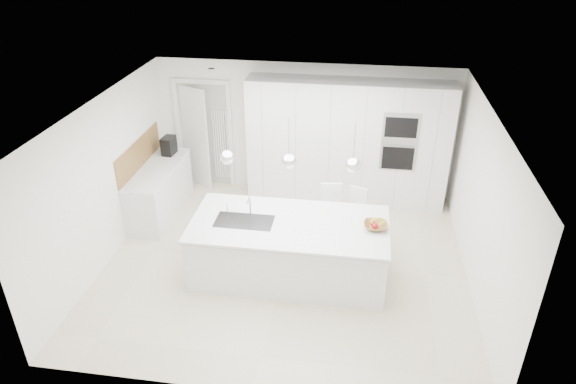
# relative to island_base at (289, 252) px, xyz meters

# --- Properties ---
(floor) EXTENTS (5.50, 5.50, 0.00)m
(floor) POSITION_rel_island_base_xyz_m (-0.10, 0.30, -0.43)
(floor) COLOR beige
(floor) RESTS_ON ground
(wall_back) EXTENTS (5.50, 0.00, 5.50)m
(wall_back) POSITION_rel_island_base_xyz_m (-0.10, 2.80, 0.82)
(wall_back) COLOR white
(wall_back) RESTS_ON ground
(wall_left) EXTENTS (0.00, 5.00, 5.00)m
(wall_left) POSITION_rel_island_base_xyz_m (-2.85, 0.30, 0.82)
(wall_left) COLOR white
(wall_left) RESTS_ON ground
(ceiling) EXTENTS (5.50, 5.50, 0.00)m
(ceiling) POSITION_rel_island_base_xyz_m (-0.10, 0.30, 2.07)
(ceiling) COLOR white
(ceiling) RESTS_ON wall_back
(tall_cabinets) EXTENTS (3.60, 0.60, 2.30)m
(tall_cabinets) POSITION_rel_island_base_xyz_m (0.70, 2.50, 0.72)
(tall_cabinets) COLOR white
(tall_cabinets) RESTS_ON floor
(oven_stack) EXTENTS (0.62, 0.04, 1.05)m
(oven_stack) POSITION_rel_island_base_xyz_m (1.60, 2.19, 0.92)
(oven_stack) COLOR #A5A5A8
(oven_stack) RESTS_ON tall_cabinets
(doorway_frame) EXTENTS (1.11, 0.08, 2.13)m
(doorway_frame) POSITION_rel_island_base_xyz_m (-2.05, 2.77, 0.59)
(doorway_frame) COLOR white
(doorway_frame) RESTS_ON floor
(hallway_door) EXTENTS (0.76, 0.38, 2.00)m
(hallway_door) POSITION_rel_island_base_xyz_m (-2.30, 2.72, 0.57)
(hallway_door) COLOR white
(hallway_door) RESTS_ON floor
(radiator) EXTENTS (0.32, 0.04, 1.40)m
(radiator) POSITION_rel_island_base_xyz_m (-1.73, 2.76, 0.42)
(radiator) COLOR white
(radiator) RESTS_ON floor
(left_base_cabinets) EXTENTS (0.60, 1.80, 0.86)m
(left_base_cabinets) POSITION_rel_island_base_xyz_m (-2.55, 1.50, 0.00)
(left_base_cabinets) COLOR white
(left_base_cabinets) RESTS_ON floor
(left_worktop) EXTENTS (0.62, 1.82, 0.04)m
(left_worktop) POSITION_rel_island_base_xyz_m (-2.55, 1.50, 0.45)
(left_worktop) COLOR white
(left_worktop) RESTS_ON left_base_cabinets
(oak_backsplash) EXTENTS (0.02, 1.80, 0.50)m
(oak_backsplash) POSITION_rel_island_base_xyz_m (-2.84, 1.50, 0.72)
(oak_backsplash) COLOR olive
(oak_backsplash) RESTS_ON wall_left
(island_base) EXTENTS (2.80, 1.20, 0.86)m
(island_base) POSITION_rel_island_base_xyz_m (0.00, 0.00, 0.00)
(island_base) COLOR white
(island_base) RESTS_ON floor
(island_worktop) EXTENTS (2.84, 1.40, 0.04)m
(island_worktop) POSITION_rel_island_base_xyz_m (0.00, 0.05, 0.45)
(island_worktop) COLOR white
(island_worktop) RESTS_ON island_base
(island_sink) EXTENTS (0.84, 0.44, 0.18)m
(island_sink) POSITION_rel_island_base_xyz_m (-0.65, -0.00, 0.39)
(island_sink) COLOR #3F3F42
(island_sink) RESTS_ON island_worktop
(island_tap) EXTENTS (0.02, 0.02, 0.30)m
(island_tap) POSITION_rel_island_base_xyz_m (-0.60, 0.20, 0.62)
(island_tap) COLOR white
(island_tap) RESTS_ON island_worktop
(pendant_left) EXTENTS (0.20, 0.20, 0.20)m
(pendant_left) POSITION_rel_island_base_xyz_m (-0.85, -0.00, 1.47)
(pendant_left) COLOR white
(pendant_left) RESTS_ON ceiling
(pendant_mid) EXTENTS (0.20, 0.20, 0.20)m
(pendant_mid) POSITION_rel_island_base_xyz_m (-0.00, -0.00, 1.47)
(pendant_mid) COLOR white
(pendant_mid) RESTS_ON ceiling
(pendant_right) EXTENTS (0.20, 0.20, 0.20)m
(pendant_right) POSITION_rel_island_base_xyz_m (0.85, -0.00, 1.47)
(pendant_right) COLOR white
(pendant_right) RESTS_ON ceiling
(fruit_bowl) EXTENTS (0.34, 0.34, 0.08)m
(fruit_bowl) POSITION_rel_island_base_xyz_m (1.22, 0.08, 0.51)
(fruit_bowl) COLOR olive
(fruit_bowl) RESTS_ON island_worktop
(espresso_machine) EXTENTS (0.22, 0.32, 0.33)m
(espresso_machine) POSITION_rel_island_base_xyz_m (-2.53, 2.11, 0.63)
(espresso_machine) COLOR black
(espresso_machine) RESTS_ON left_worktop
(bar_stool_left) EXTENTS (0.41, 0.53, 1.07)m
(bar_stool_left) POSITION_rel_island_base_xyz_m (0.53, 0.88, 0.11)
(bar_stool_left) COLOR white
(bar_stool_left) RESTS_ON floor
(bar_stool_right) EXTENTS (0.45, 0.53, 0.97)m
(bar_stool_right) POSITION_rel_island_base_xyz_m (0.96, 1.01, 0.06)
(bar_stool_right) COLOR white
(bar_stool_right) RESTS_ON floor
(apple_a) EXTENTS (0.07, 0.07, 0.07)m
(apple_a) POSITION_rel_island_base_xyz_m (1.18, 0.10, 0.54)
(apple_a) COLOR red
(apple_a) RESTS_ON fruit_bowl
(apple_b) EXTENTS (0.09, 0.09, 0.09)m
(apple_b) POSITION_rel_island_base_xyz_m (1.21, 0.03, 0.54)
(apple_b) COLOR red
(apple_b) RESTS_ON fruit_bowl
(banana_bunch) EXTENTS (0.24, 0.17, 0.21)m
(banana_bunch) POSITION_rel_island_base_xyz_m (1.25, 0.09, 0.59)
(banana_bunch) COLOR yellow
(banana_bunch) RESTS_ON fruit_bowl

